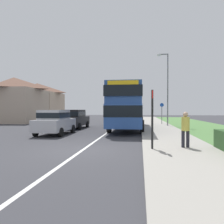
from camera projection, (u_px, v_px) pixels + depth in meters
The scene contains 11 objects.
ground_plane at pixel (82, 150), 9.39m from camera, with size 120.00×120.00×0.00m, color #38383D.
lane_marking_centre at pixel (109, 132), 17.33m from camera, with size 0.14×60.00×0.01m, color silver.
pavement_near_side at pixel (165, 134), 14.80m from camera, with size 3.20×68.00×0.12m, color #9E998E.
double_decker_bus at pixel (128, 105), 19.49m from camera, with size 2.80×11.48×3.70m.
parked_car_silver at pixel (55, 121), 15.23m from camera, with size 1.93×4.03×1.74m.
parked_car_black at pixel (74, 118), 20.31m from camera, with size 1.93×4.59×1.75m.
pedestrian_at_stop at pixel (185, 128), 9.41m from camera, with size 0.34×0.34×1.67m.
bus_stop_sign at pixel (152, 115), 9.09m from camera, with size 0.09×0.52×2.60m.
cycle_route_sign at pixel (162, 112), 25.12m from camera, with size 0.44×0.08×2.52m.
street_lamp_mid at pixel (167, 85), 22.12m from camera, with size 1.14×0.20×7.48m.
house_terrace_far_side at pixel (27, 101), 33.03m from camera, with size 7.21×13.43×6.19m.
Camera 1 is at (2.50, -9.13, 1.78)m, focal length 34.70 mm.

